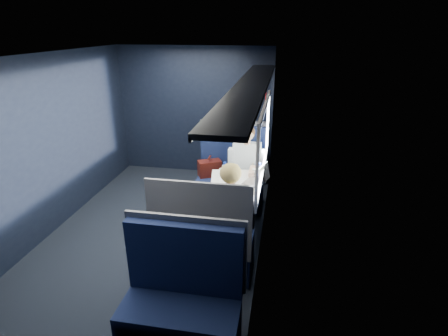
% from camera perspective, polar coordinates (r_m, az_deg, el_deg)
% --- Properties ---
extents(ground, '(2.80, 4.20, 0.01)m').
position_cam_1_polar(ground, '(5.02, -10.32, -9.48)').
color(ground, black).
extents(room_shell, '(3.00, 4.40, 2.40)m').
position_cam_1_polar(room_shell, '(4.43, -11.33, 7.08)').
color(room_shell, black).
rests_on(room_shell, ground).
extents(table, '(0.62, 1.00, 0.74)m').
position_cam_1_polar(table, '(4.46, 1.68, -3.52)').
color(table, '#54565E').
rests_on(table, ground).
extents(seat_bay_near, '(1.04, 0.62, 1.26)m').
position_cam_1_polar(seat_bay_near, '(5.38, 0.92, -1.71)').
color(seat_bay_near, '#0C1435').
rests_on(seat_bay_near, ground).
extents(seat_bay_far, '(1.04, 0.62, 1.26)m').
position_cam_1_polar(seat_bay_far, '(3.87, -3.03, -12.19)').
color(seat_bay_far, '#0C1435').
rests_on(seat_bay_far, ground).
extents(seat_row_front, '(1.04, 0.51, 1.16)m').
position_cam_1_polar(seat_row_front, '(6.23, 2.40, 1.55)').
color(seat_row_front, '#0C1435').
rests_on(seat_row_front, ground).
extents(seat_row_back, '(1.04, 0.51, 1.16)m').
position_cam_1_polar(seat_row_back, '(3.18, -6.96, -21.46)').
color(seat_row_back, '#0C1435').
rests_on(seat_row_back, ground).
extents(man, '(0.53, 0.56, 1.32)m').
position_cam_1_polar(man, '(5.07, 3.59, 0.36)').
color(man, black).
rests_on(man, ground).
extents(woman, '(0.53, 0.56, 1.32)m').
position_cam_1_polar(woman, '(3.80, 1.14, -7.26)').
color(woman, black).
rests_on(woman, ground).
extents(papers, '(0.64, 0.84, 0.01)m').
position_cam_1_polar(papers, '(4.50, 1.25, -2.16)').
color(papers, white).
rests_on(papers, table).
extents(laptop, '(0.33, 0.37, 0.24)m').
position_cam_1_polar(laptop, '(4.47, 5.74, -1.61)').
color(laptop, silver).
rests_on(laptop, table).
extents(bottle_small, '(0.06, 0.06, 0.20)m').
position_cam_1_polar(bottle_small, '(4.63, 5.86, -0.43)').
color(bottle_small, silver).
rests_on(bottle_small, table).
extents(cup, '(0.07, 0.07, 0.09)m').
position_cam_1_polar(cup, '(4.69, 4.98, -0.68)').
color(cup, white).
rests_on(cup, table).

